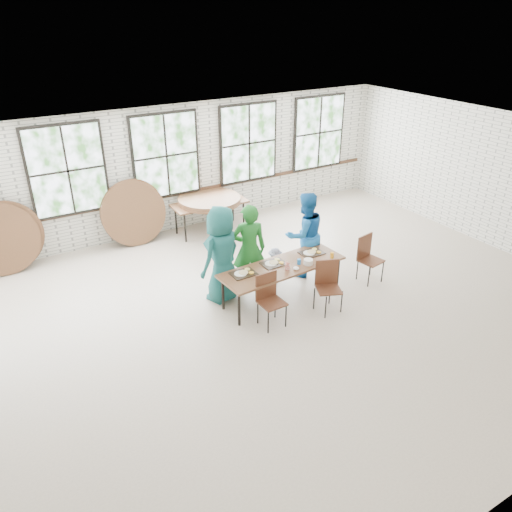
{
  "coord_description": "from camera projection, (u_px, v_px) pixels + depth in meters",
  "views": [
    {
      "loc": [
        -4.01,
        -6.29,
        5.04
      ],
      "look_at": [
        0.0,
        0.4,
        1.05
      ],
      "focal_mm": 35.0,
      "sensor_mm": 36.0,
      "label": 1
    }
  ],
  "objects": [
    {
      "name": "room",
      "position": [
        166.0,
        158.0,
        11.48
      ],
      "size": [
        12.0,
        12.0,
        12.0
      ],
      "color": "#C5B19C",
      "rests_on": "ground"
    },
    {
      "name": "dining_table",
      "position": [
        282.0,
        268.0,
        9.11
      ],
      "size": [
        2.44,
        0.94,
        0.74
      ],
      "rotation": [
        0.0,
        0.0,
        0.06
      ],
      "color": "brown",
      "rests_on": "ground"
    },
    {
      "name": "chair_near_left",
      "position": [
        269.0,
        295.0,
        8.53
      ],
      "size": [
        0.43,
        0.42,
        0.95
      ],
      "rotation": [
        0.0,
        0.0,
        0.03
      ],
      "color": "#522C1B",
      "rests_on": "ground"
    },
    {
      "name": "chair_near_right",
      "position": [
        328.0,
        281.0,
        8.94
      ],
      "size": [
        0.54,
        0.54,
        0.95
      ],
      "rotation": [
        0.0,
        0.0,
        -0.4
      ],
      "color": "#522C1B",
      "rests_on": "ground"
    },
    {
      "name": "chair_spare",
      "position": [
        368.0,
        254.0,
        9.9
      ],
      "size": [
        0.49,
        0.48,
        0.95
      ],
      "rotation": [
        0.0,
        0.0,
        0.19
      ],
      "color": "#522C1B",
      "rests_on": "ground"
    },
    {
      "name": "adult_teal",
      "position": [
        222.0,
        254.0,
        9.09
      ],
      "size": [
        1.06,
        0.89,
        1.85
      ],
      "primitive_type": "imported",
      "rotation": [
        0.0,
        0.0,
        3.54
      ],
      "color": "#195F4F",
      "rests_on": "ground"
    },
    {
      "name": "adult_green",
      "position": [
        249.0,
        249.0,
        9.37
      ],
      "size": [
        0.76,
        0.63,
        1.78
      ],
      "primitive_type": "imported",
      "rotation": [
        0.0,
        0.0,
        2.77
      ],
      "color": "#1A6220",
      "rests_on": "ground"
    },
    {
      "name": "toddler",
      "position": [
        275.0,
        265.0,
        9.87
      ],
      "size": [
        0.56,
        0.46,
        0.75
      ],
      "primitive_type": "imported",
      "rotation": [
        0.0,
        0.0,
        2.71
      ],
      "color": "#12163B",
      "rests_on": "ground"
    },
    {
      "name": "adult_blue",
      "position": [
        305.0,
        235.0,
        9.96
      ],
      "size": [
        0.9,
        0.72,
        1.76
      ],
      "primitive_type": "imported",
      "rotation": [
        0.0,
        0.0,
        3.08
      ],
      "color": "#1760A7",
      "rests_on": "ground"
    },
    {
      "name": "storage_table",
      "position": [
        210.0,
        205.0,
        11.97
      ],
      "size": [
        1.82,
        0.81,
        0.74
      ],
      "rotation": [
        0.0,
        0.0,
        -0.03
      ],
      "color": "brown",
      "rests_on": "ground"
    },
    {
      "name": "tabletop_clutter",
      "position": [
        286.0,
        264.0,
        9.1
      ],
      "size": [
        1.99,
        0.6,
        0.11
      ],
      "color": "black",
      "rests_on": "dining_table"
    },
    {
      "name": "round_tops_stacked",
      "position": [
        209.0,
        200.0,
        11.92
      ],
      "size": [
        1.5,
        1.5,
        0.13
      ],
      "color": "brown",
      "rests_on": "storage_table"
    },
    {
      "name": "round_tops_leaning",
      "position": [
        72.0,
        225.0,
        10.76
      ],
      "size": [
        4.28,
        0.44,
        1.49
      ],
      "color": "brown",
      "rests_on": "ground"
    }
  ]
}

